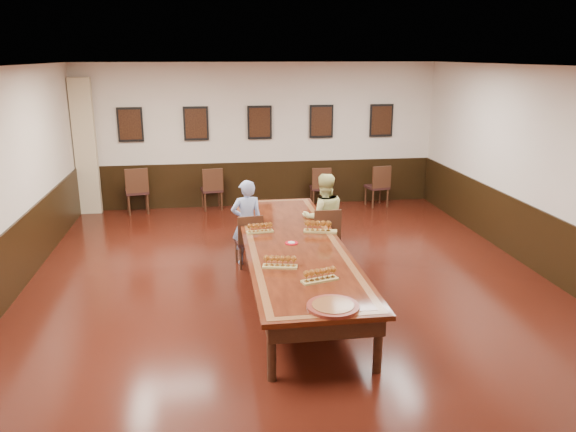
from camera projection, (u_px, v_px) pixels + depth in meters
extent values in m
cube|color=black|center=(293.00, 291.00, 8.29)|extent=(8.00, 10.00, 0.02)
cube|color=white|center=(293.00, 66.00, 7.40)|extent=(8.00, 10.00, 0.02)
cube|color=beige|center=(260.00, 135.00, 12.61)|extent=(8.00, 0.02, 3.20)
cube|color=beige|center=(430.00, 386.00, 3.08)|extent=(8.00, 0.02, 3.20)
cube|color=beige|center=(558.00, 176.00, 8.39)|extent=(0.02, 10.00, 3.20)
imported|color=#4866B6|center=(247.00, 222.00, 9.18)|extent=(0.56, 0.41, 1.42)
imported|color=#DEDE8B|center=(324.00, 217.00, 9.34)|extent=(0.75, 0.59, 1.49)
cube|color=#FA53A9|center=(328.00, 232.00, 8.53)|extent=(0.09, 0.15, 0.01)
cube|color=tan|center=(85.00, 147.00, 11.96)|extent=(0.45, 0.18, 2.90)
cube|color=black|center=(260.00, 183.00, 12.89)|extent=(7.98, 0.04, 1.00)
cube|color=black|center=(3.00, 273.00, 7.61)|extent=(0.04, 9.98, 1.00)
cube|color=black|center=(546.00, 246.00, 8.70)|extent=(0.04, 9.98, 1.00)
cube|color=#321108|center=(293.00, 244.00, 8.09)|extent=(1.40, 5.00, 0.06)
cube|color=brown|center=(293.00, 242.00, 8.08)|extent=(1.28, 4.88, 0.00)
cube|color=#321108|center=(293.00, 242.00, 8.08)|extent=(1.10, 4.70, 0.00)
cube|color=black|center=(293.00, 254.00, 8.13)|extent=(1.25, 4.85, 0.18)
cylinder|color=black|center=(272.00, 351.00, 5.91)|extent=(0.10, 0.10, 0.69)
cylinder|color=black|center=(378.00, 343.00, 6.07)|extent=(0.10, 0.10, 0.69)
cylinder|color=black|center=(243.00, 224.00, 10.32)|extent=(0.10, 0.10, 0.69)
cylinder|color=black|center=(305.00, 222.00, 10.48)|extent=(0.10, 0.10, 0.69)
cube|color=black|center=(130.00, 125.00, 12.08)|extent=(0.54, 0.03, 0.74)
cube|color=black|center=(130.00, 125.00, 12.06)|extent=(0.46, 0.01, 0.64)
cube|color=black|center=(196.00, 123.00, 12.27)|extent=(0.54, 0.03, 0.74)
cube|color=black|center=(196.00, 124.00, 12.25)|extent=(0.46, 0.01, 0.64)
cube|color=black|center=(260.00, 122.00, 12.46)|extent=(0.54, 0.03, 0.74)
cube|color=black|center=(260.00, 123.00, 12.44)|extent=(0.46, 0.01, 0.64)
cube|color=black|center=(321.00, 121.00, 12.65)|extent=(0.54, 0.03, 0.74)
cube|color=black|center=(322.00, 121.00, 12.64)|extent=(0.46, 0.01, 0.64)
cube|color=black|center=(381.00, 120.00, 12.84)|extent=(0.54, 0.03, 0.74)
cube|color=black|center=(382.00, 120.00, 12.83)|extent=(0.46, 0.01, 0.64)
cube|color=olive|center=(260.00, 232.00, 8.51)|extent=(0.42, 0.17, 0.03)
cube|color=olive|center=(320.00, 231.00, 8.52)|extent=(0.53, 0.26, 0.03)
cube|color=olive|center=(280.00, 267.00, 7.11)|extent=(0.46, 0.22, 0.03)
cube|color=olive|center=(320.00, 280.00, 6.68)|extent=(0.47, 0.26, 0.03)
cylinder|color=#B00B17|center=(291.00, 243.00, 8.01)|extent=(0.19, 0.19, 0.02)
cylinder|color=silver|center=(292.00, 242.00, 8.01)|extent=(0.10, 0.10, 0.01)
cylinder|color=#561711|center=(333.00, 307.00, 5.97)|extent=(0.62, 0.62, 0.04)
cylinder|color=brown|center=(333.00, 305.00, 5.97)|extent=(0.49, 0.49, 0.01)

